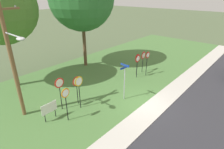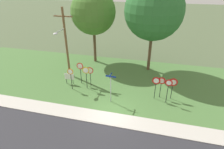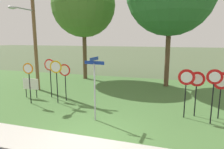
{
  "view_description": "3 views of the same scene",
  "coord_description": "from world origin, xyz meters",
  "px_view_note": "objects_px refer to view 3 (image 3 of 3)",
  "views": [
    {
      "loc": [
        -10.4,
        -5.87,
        7.77
      ],
      "look_at": [
        -0.34,
        2.92,
        1.72
      ],
      "focal_mm": 29.43,
      "sensor_mm": 36.0,
      "label": 1
    },
    {
      "loc": [
        3.15,
        -12.33,
        10.51
      ],
      "look_at": [
        -0.87,
        3.78,
        1.74
      ],
      "focal_mm": 29.71,
      "sensor_mm": 36.0,
      "label": 2
    },
    {
      "loc": [
        2.86,
        -6.58,
        3.82
      ],
      "look_at": [
        -0.31,
        3.85,
        1.8
      ],
      "focal_mm": 32.01,
      "sensor_mm": 36.0,
      "label": 3
    }
  ],
  "objects_px": {
    "yield_sign_far_left": "(221,85)",
    "stop_sign_near_right": "(29,75)",
    "notice_board": "(31,85)",
    "street_name_post": "(95,83)",
    "stop_sign_far_center": "(65,74)",
    "yield_sign_far_right": "(186,82)",
    "stop_sign_far_left": "(56,72)",
    "stop_sign_near_left": "(50,70)",
    "utility_pole": "(33,31)",
    "oak_tree_left": "(84,5)",
    "yield_sign_near_left": "(214,84)",
    "yield_sign_near_right": "(197,84)"
  },
  "relations": [
    {
      "from": "utility_pole",
      "to": "notice_board",
      "type": "xyz_separation_m",
      "value": [
        0.89,
        -1.7,
        -3.41
      ]
    },
    {
      "from": "stop_sign_far_left",
      "to": "oak_tree_left",
      "type": "xyz_separation_m",
      "value": [
        -1.44,
        7.08,
        4.76
      ]
    },
    {
      "from": "stop_sign_near_right",
      "to": "yield_sign_near_right",
      "type": "height_order",
      "value": "stop_sign_near_right"
    },
    {
      "from": "utility_pole",
      "to": "oak_tree_left",
      "type": "distance_m",
      "value": 5.68
    },
    {
      "from": "notice_board",
      "to": "stop_sign_near_right",
      "type": "bearing_deg",
      "value": -55.47
    },
    {
      "from": "stop_sign_far_left",
      "to": "street_name_post",
      "type": "xyz_separation_m",
      "value": [
        3.01,
        -1.64,
        -0.07
      ]
    },
    {
      "from": "utility_pole",
      "to": "stop_sign_far_left",
      "type": "bearing_deg",
      "value": -35.15
    },
    {
      "from": "yield_sign_near_right",
      "to": "street_name_post",
      "type": "xyz_separation_m",
      "value": [
        -4.47,
        -1.83,
        0.11
      ]
    },
    {
      "from": "stop_sign_near_right",
      "to": "utility_pole",
      "type": "relative_size",
      "value": 0.3
    },
    {
      "from": "stop_sign_far_center",
      "to": "street_name_post",
      "type": "height_order",
      "value": "street_name_post"
    },
    {
      "from": "stop_sign_far_left",
      "to": "yield_sign_far_left",
      "type": "bearing_deg",
      "value": -4.91
    },
    {
      "from": "stop_sign_near_right",
      "to": "notice_board",
      "type": "distance_m",
      "value": 1.47
    },
    {
      "from": "yield_sign_far_left",
      "to": "notice_board",
      "type": "distance_m",
      "value": 10.74
    },
    {
      "from": "stop_sign_far_center",
      "to": "yield_sign_far_right",
      "type": "bearing_deg",
      "value": -7.65
    },
    {
      "from": "stop_sign_near_right",
      "to": "street_name_post",
      "type": "height_order",
      "value": "street_name_post"
    },
    {
      "from": "stop_sign_far_left",
      "to": "utility_pole",
      "type": "relative_size",
      "value": 0.32
    },
    {
      "from": "street_name_post",
      "to": "notice_board",
      "type": "distance_m",
      "value": 5.67
    },
    {
      "from": "stop_sign_far_left",
      "to": "yield_sign_near_right",
      "type": "distance_m",
      "value": 7.48
    },
    {
      "from": "stop_sign_near_left",
      "to": "notice_board",
      "type": "distance_m",
      "value": 1.59
    },
    {
      "from": "yield_sign_far_right",
      "to": "yield_sign_near_right",
      "type": "bearing_deg",
      "value": 37.77
    },
    {
      "from": "yield_sign_near_right",
      "to": "utility_pole",
      "type": "height_order",
      "value": "utility_pole"
    },
    {
      "from": "yield_sign_far_left",
      "to": "street_name_post",
      "type": "relative_size",
      "value": 0.76
    },
    {
      "from": "stop_sign_near_right",
      "to": "yield_sign_far_left",
      "type": "distance_m",
      "value": 10.02
    },
    {
      "from": "yield_sign_far_left",
      "to": "street_name_post",
      "type": "xyz_separation_m",
      "value": [
        -5.51,
        -1.82,
        0.08
      ]
    },
    {
      "from": "stop_sign_near_right",
      "to": "notice_board",
      "type": "relative_size",
      "value": 1.9
    },
    {
      "from": "utility_pole",
      "to": "stop_sign_near_right",
      "type": "bearing_deg",
      "value": -59.07
    },
    {
      "from": "stop_sign_near_left",
      "to": "yield_sign_far_right",
      "type": "distance_m",
      "value": 8.03
    },
    {
      "from": "yield_sign_far_right",
      "to": "oak_tree_left",
      "type": "xyz_separation_m",
      "value": [
        -8.42,
        7.24,
        4.83
      ]
    },
    {
      "from": "stop_sign_far_center",
      "to": "yield_sign_far_right",
      "type": "height_order",
      "value": "yield_sign_far_right"
    },
    {
      "from": "oak_tree_left",
      "to": "stop_sign_near_right",
      "type": "bearing_deg",
      "value": -90.28
    },
    {
      "from": "yield_sign_near_left",
      "to": "yield_sign_far_right",
      "type": "xyz_separation_m",
      "value": [
        -1.1,
        0.39,
        -0.07
      ]
    },
    {
      "from": "yield_sign_far_left",
      "to": "stop_sign_near_right",
      "type": "bearing_deg",
      "value": 179.92
    },
    {
      "from": "stop_sign_near_left",
      "to": "yield_sign_near_right",
      "type": "bearing_deg",
      "value": -5.52
    },
    {
      "from": "stop_sign_near_left",
      "to": "oak_tree_left",
      "type": "distance_m",
      "value": 7.86
    },
    {
      "from": "yield_sign_far_right",
      "to": "stop_sign_far_left",
      "type": "bearing_deg",
      "value": -178.47
    },
    {
      "from": "stop_sign_near_left",
      "to": "stop_sign_far_left",
      "type": "relative_size",
      "value": 0.99
    },
    {
      "from": "stop_sign_far_left",
      "to": "yield_sign_near_left",
      "type": "relative_size",
      "value": 1.02
    },
    {
      "from": "yield_sign_near_left",
      "to": "street_name_post",
      "type": "height_order",
      "value": "street_name_post"
    },
    {
      "from": "notice_board",
      "to": "street_name_post",
      "type": "bearing_deg",
      "value": -23.77
    },
    {
      "from": "yield_sign_near_left",
      "to": "utility_pole",
      "type": "xyz_separation_m",
      "value": [
        -11.15,
        2.72,
        2.42
      ]
    },
    {
      "from": "street_name_post",
      "to": "oak_tree_left",
      "type": "bearing_deg",
      "value": 121.45
    },
    {
      "from": "yield_sign_near_left",
      "to": "utility_pole",
      "type": "height_order",
      "value": "utility_pole"
    },
    {
      "from": "yield_sign_near_left",
      "to": "yield_sign_far_left",
      "type": "distance_m",
      "value": 0.88
    },
    {
      "from": "stop_sign_far_center",
      "to": "street_name_post",
      "type": "xyz_separation_m",
      "value": [
        2.78,
        -2.19,
        0.12
      ]
    },
    {
      "from": "yield_sign_far_left",
      "to": "yield_sign_far_right",
      "type": "bearing_deg",
      "value": -171.56
    },
    {
      "from": "yield_sign_near_left",
      "to": "oak_tree_left",
      "type": "bearing_deg",
      "value": 146.43
    },
    {
      "from": "yield_sign_near_right",
      "to": "notice_board",
      "type": "relative_size",
      "value": 1.77
    },
    {
      "from": "street_name_post",
      "to": "utility_pole",
      "type": "xyz_separation_m",
      "value": [
        -6.08,
        3.8,
        2.5
      ]
    },
    {
      "from": "yield_sign_far_right",
      "to": "street_name_post",
      "type": "relative_size",
      "value": 0.8
    },
    {
      "from": "notice_board",
      "to": "oak_tree_left",
      "type": "distance_m",
      "value": 8.8
    }
  ]
}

